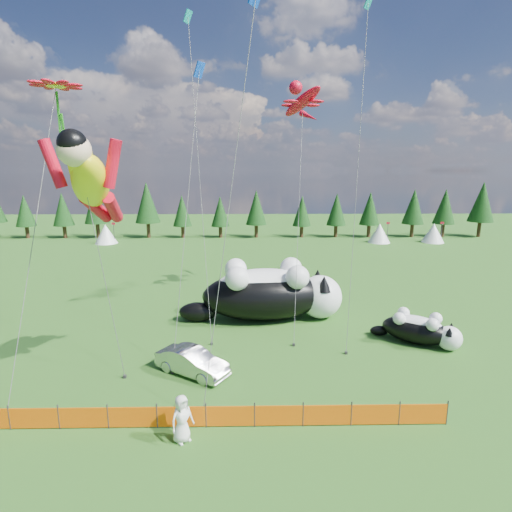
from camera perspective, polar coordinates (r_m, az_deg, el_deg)
The scene contains 15 objects.
ground at distance 20.68m, azimuth -9.12°, elevation -18.20°, with size 160.00×160.00×0.00m, color #133D0B.
safety_fence at distance 17.90m, azimuth -10.59°, elevation -21.62°, with size 22.06×0.06×1.10m.
tree_line at distance 63.06m, azimuth -3.59°, elevation 6.25°, with size 90.00×4.00×8.00m, color black, non-canonical shape.
festival_tents at distance 58.94m, azimuth 6.99°, elevation 3.23°, with size 50.00×3.20×2.80m, color white, non-canonical shape.
cat_large at distance 28.31m, azimuth 2.16°, elevation -5.16°, with size 11.60×4.65×4.19m.
cat_small at distance 26.65m, azimuth 22.37°, elevation -9.64°, with size 4.82×3.78×1.95m.
car at distance 21.67m, azimuth -9.10°, elevation -14.69°, with size 1.42×4.07×1.34m, color #BABBC0.
spectator_e at distance 16.94m, azimuth -10.53°, elevation -21.90°, with size 0.94×0.61×1.93m, color white.
superhero_kite at distance 18.83m, azimuth -22.56°, elevation 9.67°, with size 6.02×6.30×12.31m.
gecko_kite at distance 31.10m, azimuth 6.61°, elevation 21.02°, with size 5.51×11.50×17.34m.
flower_kite at distance 23.34m, azimuth -26.68°, elevation 20.55°, with size 3.01×7.50×15.52m.
diamond_kite_a at distance 23.99m, azimuth -8.23°, elevation 23.57°, with size 1.81×4.94×16.79m.
diamond_kite_b at distance 27.74m, azimuth 15.53°, elevation 28.89°, with size 1.95×5.11×20.89m.
diamond_kite_c at distance 16.51m, azimuth -0.37°, elevation 31.06°, with size 2.73×1.24×17.26m.
diamond_kite_d at distance 29.10m, azimuth -9.54°, elevation 28.89°, with size 1.89×5.80×20.90m.
Camera 1 is at (2.79, -17.67, 10.38)m, focal length 28.00 mm.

